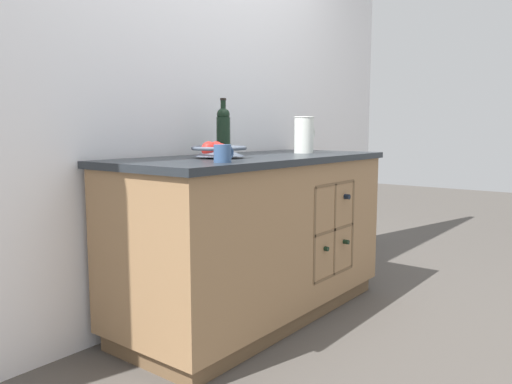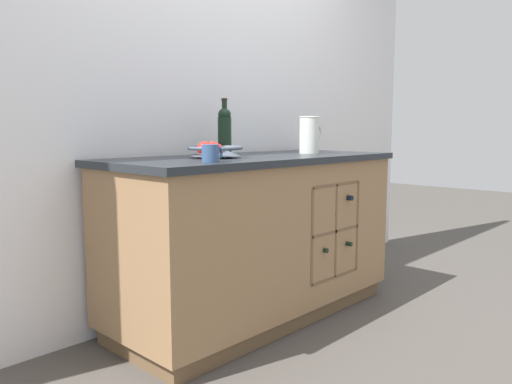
# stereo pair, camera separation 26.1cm
# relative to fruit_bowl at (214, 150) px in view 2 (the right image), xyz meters

# --- Properties ---
(ground_plane) EXTENTS (14.00, 14.00, 0.00)m
(ground_plane) POSITION_rel_fruit_bowl_xyz_m (0.29, -0.02, -0.94)
(ground_plane) COLOR #4C4742
(back_wall) EXTENTS (4.40, 0.06, 2.55)m
(back_wall) POSITION_rel_fruit_bowl_xyz_m (0.29, 0.39, 0.33)
(back_wall) COLOR white
(back_wall) RESTS_ON ground_plane
(kitchen_island) EXTENTS (1.72, 0.72, 0.90)m
(kitchen_island) POSITION_rel_fruit_bowl_xyz_m (0.29, -0.02, -0.48)
(kitchen_island) COLOR brown
(kitchen_island) RESTS_ON ground_plane
(fruit_bowl) EXTENTS (0.28, 0.28, 0.08)m
(fruit_bowl) POSITION_rel_fruit_bowl_xyz_m (0.00, 0.00, 0.00)
(fruit_bowl) COLOR #4C5666
(fruit_bowl) RESTS_ON kitchen_island
(white_pitcher) EXTENTS (0.18, 0.12, 0.22)m
(white_pitcher) POSITION_rel_fruit_bowl_xyz_m (0.72, -0.05, 0.08)
(white_pitcher) COLOR silver
(white_pitcher) RESTS_ON kitchen_island
(ceramic_mug) EXTENTS (0.11, 0.08, 0.08)m
(ceramic_mug) POSITION_rel_fruit_bowl_xyz_m (-0.24, -0.25, -0.00)
(ceramic_mug) COLOR #385684
(ceramic_mug) RESTS_ON kitchen_island
(standing_wine_bottle) EXTENTS (0.08, 0.08, 0.31)m
(standing_wine_bottle) POSITION_rel_fruit_bowl_xyz_m (0.22, 0.16, 0.10)
(standing_wine_bottle) COLOR black
(standing_wine_bottle) RESTS_ON kitchen_island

